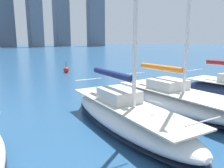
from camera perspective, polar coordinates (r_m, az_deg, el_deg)
The scene contains 3 objects.
sailboat_orange at distance 12.88m, azimuth 15.73°, elevation -3.65°, with size 2.97×8.47×12.92m.
sailboat_navy at distance 9.89m, azimuth 3.27°, elevation -7.80°, with size 2.65×8.87×9.96m.
channel_buoy at distance 27.96m, azimuth -11.89°, elevation 3.63°, with size 0.70×0.70×1.40m.
Camera 1 is at (4.65, 0.88, 3.88)m, focal length 35.00 mm.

